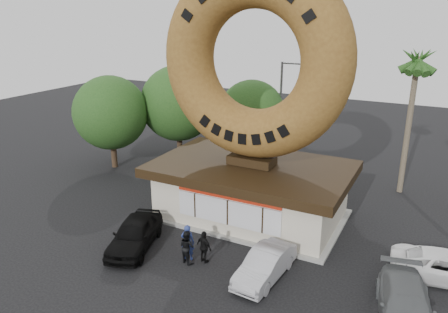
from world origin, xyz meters
The scene contains 15 objects.
ground centered at (0.00, 0.00, 0.00)m, with size 90.00×90.00×0.00m, color black.
donut_shop centered at (0.00, 5.98, 1.77)m, with size 11.20×7.20×3.80m.
giant_donut centered at (0.00, 6.00, 9.16)m, with size 10.72×10.72×2.73m, color olive.
tree_west centered at (-9.50, 13.00, 4.64)m, with size 6.00×6.00×7.65m.
tree_mid centered at (-4.00, 15.00, 4.02)m, with size 5.20×5.20×6.63m.
tree_far centered at (-13.00, 9.00, 4.33)m, with size 5.60×5.60×7.14m.
palm_near centered at (7.50, 14.00, 8.41)m, with size 2.60×2.60×9.75m.
street_lamp centered at (-1.86, 16.00, 4.48)m, with size 2.11×0.20×8.00m.
person_left centered at (-0.84, 0.23, 0.93)m, with size 0.68×0.45×1.86m, color navy.
person_center centered at (-0.72, -0.03, 0.85)m, with size 0.82×0.64×1.69m, color black.
person_right centered at (0.03, 0.35, 0.83)m, with size 0.97×0.41×1.66m, color black.
car_black centered at (-3.85, -0.08, 0.79)m, with size 1.88×4.66×1.59m, color black.
car_silver centered at (3.15, 0.47, 0.68)m, with size 1.44×4.12×1.36m, color #AEAEB3.
car_grey centered at (9.18, 0.23, 0.72)m, with size 2.03×5.00×1.45m, color slate.
car_white centered at (10.56, 4.12, 0.67)m, with size 2.23×4.84×1.35m, color white.
Camera 1 is at (9.39, -15.75, 11.76)m, focal length 35.00 mm.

